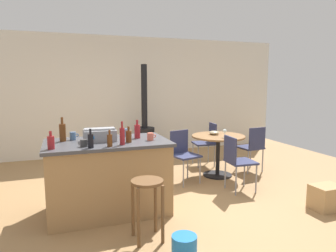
{
  "coord_description": "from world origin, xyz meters",
  "views": [
    {
      "loc": [
        -1.32,
        -4.0,
        1.66
      ],
      "look_at": [
        0.22,
        0.42,
        0.99
      ],
      "focal_mm": 32.55,
      "sensor_mm": 36.0,
      "label": 1
    }
  ],
  "objects_px": {
    "dining_table": "(218,145)",
    "plastic_bucket": "(184,246)",
    "folding_chair_right": "(237,159)",
    "wine_glass": "(225,131)",
    "folding_chair_far": "(207,141)",
    "wooden_stool": "(147,196)",
    "bottle_3": "(137,131)",
    "toolbox": "(100,135)",
    "kitchen_island": "(108,177)",
    "bottle_5": "(51,142)",
    "bottle_0": "(129,136)",
    "cup_3": "(84,143)",
    "folding_chair_left": "(183,152)",
    "cup_0": "(150,137)",
    "bottle_2": "(122,136)",
    "cup_1": "(73,136)",
    "folding_chair_near": "(252,145)",
    "bottle_4": "(110,140)",
    "serving_bowl": "(214,133)",
    "wood_stove": "(145,135)",
    "cardboard_box": "(327,197)",
    "bottle_1": "(63,132)",
    "bottle_6": "(91,140)"
  },
  "relations": [
    {
      "from": "bottle_3",
      "to": "wine_glass",
      "type": "xyz_separation_m",
      "value": [
        1.66,
        0.61,
        -0.18
      ]
    },
    {
      "from": "bottle_4",
      "to": "cup_1",
      "type": "height_order",
      "value": "bottle_4"
    },
    {
      "from": "wood_stove",
      "to": "cardboard_box",
      "type": "relative_size",
      "value": 5.15
    },
    {
      "from": "bottle_3",
      "to": "cardboard_box",
      "type": "height_order",
      "value": "bottle_3"
    },
    {
      "from": "bottle_4",
      "to": "wine_glass",
      "type": "height_order",
      "value": "bottle_4"
    },
    {
      "from": "bottle_3",
      "to": "plastic_bucket",
      "type": "height_order",
      "value": "bottle_3"
    },
    {
      "from": "bottle_5",
      "to": "cup_1",
      "type": "xyz_separation_m",
      "value": [
        0.25,
        0.5,
        -0.03
      ]
    },
    {
      "from": "bottle_5",
      "to": "cardboard_box",
      "type": "bearing_deg",
      "value": -10.17
    },
    {
      "from": "bottle_0",
      "to": "cup_1",
      "type": "distance_m",
      "value": 0.75
    },
    {
      "from": "bottle_1",
      "to": "cardboard_box",
      "type": "height_order",
      "value": "bottle_1"
    },
    {
      "from": "bottle_3",
      "to": "cup_1",
      "type": "relative_size",
      "value": 2.17
    },
    {
      "from": "folding_chair_near",
      "to": "plastic_bucket",
      "type": "distance_m",
      "value": 3.17
    },
    {
      "from": "dining_table",
      "to": "serving_bowl",
      "type": "relative_size",
      "value": 5.19
    },
    {
      "from": "wooden_stool",
      "to": "bottle_2",
      "type": "bearing_deg",
      "value": 104.13
    },
    {
      "from": "bottle_3",
      "to": "cup_3",
      "type": "distance_m",
      "value": 0.78
    },
    {
      "from": "dining_table",
      "to": "folding_chair_near",
      "type": "bearing_deg",
      "value": -0.1
    },
    {
      "from": "dining_table",
      "to": "bottle_3",
      "type": "height_order",
      "value": "bottle_3"
    },
    {
      "from": "folding_chair_far",
      "to": "wine_glass",
      "type": "xyz_separation_m",
      "value": [
        -0.14,
        -0.93,
        0.34
      ]
    },
    {
      "from": "folding_chair_far",
      "to": "bottle_1",
      "type": "bearing_deg",
      "value": -152.28
    },
    {
      "from": "folding_chair_right",
      "to": "wine_glass",
      "type": "distance_m",
      "value": 0.68
    },
    {
      "from": "kitchen_island",
      "to": "bottle_5",
      "type": "bearing_deg",
      "value": -157.9
    },
    {
      "from": "cup_0",
      "to": "wine_glass",
      "type": "distance_m",
      "value": 1.75
    },
    {
      "from": "dining_table",
      "to": "plastic_bucket",
      "type": "height_order",
      "value": "dining_table"
    },
    {
      "from": "bottle_1",
      "to": "bottle_6",
      "type": "distance_m",
      "value": 0.59
    },
    {
      "from": "dining_table",
      "to": "toolbox",
      "type": "bearing_deg",
      "value": -158.06
    },
    {
      "from": "dining_table",
      "to": "plastic_bucket",
      "type": "relative_size",
      "value": 3.79
    },
    {
      "from": "toolbox",
      "to": "bottle_6",
      "type": "distance_m",
      "value": 0.4
    },
    {
      "from": "folding_chair_near",
      "to": "folding_chair_left",
      "type": "bearing_deg",
      "value": -175.78
    },
    {
      "from": "toolbox",
      "to": "wine_glass",
      "type": "distance_m",
      "value": 2.26
    },
    {
      "from": "serving_bowl",
      "to": "cup_0",
      "type": "bearing_deg",
      "value": -143.35
    },
    {
      "from": "bottle_0",
      "to": "bottle_2",
      "type": "relative_size",
      "value": 0.71
    },
    {
      "from": "bottle_5",
      "to": "serving_bowl",
      "type": "distance_m",
      "value": 2.98
    },
    {
      "from": "folding_chair_near",
      "to": "bottle_0",
      "type": "xyz_separation_m",
      "value": [
        -2.55,
        -1.06,
        0.5
      ]
    },
    {
      "from": "cup_0",
      "to": "wine_glass",
      "type": "height_order",
      "value": "cup_0"
    },
    {
      "from": "cup_1",
      "to": "serving_bowl",
      "type": "xyz_separation_m",
      "value": [
        2.44,
        0.77,
        -0.21
      ]
    },
    {
      "from": "wooden_stool",
      "to": "dining_table",
      "type": "xyz_separation_m",
      "value": [
        1.79,
        1.75,
        0.08
      ]
    },
    {
      "from": "folding_chair_far",
      "to": "bottle_0",
      "type": "bearing_deg",
      "value": -137.91
    },
    {
      "from": "folding_chair_right",
      "to": "bottle_0",
      "type": "bearing_deg",
      "value": -171.0
    },
    {
      "from": "wooden_stool",
      "to": "cup_1",
      "type": "height_order",
      "value": "cup_1"
    },
    {
      "from": "folding_chair_far",
      "to": "folding_chair_right",
      "type": "height_order",
      "value": "folding_chair_right"
    },
    {
      "from": "dining_table",
      "to": "serving_bowl",
      "type": "xyz_separation_m",
      "value": [
        -0.03,
        0.1,
        0.21
      ]
    },
    {
      "from": "folding_chair_far",
      "to": "serving_bowl",
      "type": "xyz_separation_m",
      "value": [
        -0.17,
        -0.62,
        0.27
      ]
    },
    {
      "from": "folding_chair_far",
      "to": "dining_table",
      "type": "bearing_deg",
      "value": -101.22
    },
    {
      "from": "bottle_2",
      "to": "cup_1",
      "type": "relative_size",
      "value": 2.48
    },
    {
      "from": "folding_chair_right",
      "to": "cup_1",
      "type": "relative_size",
      "value": 7.62
    },
    {
      "from": "folding_chair_left",
      "to": "serving_bowl",
      "type": "relative_size",
      "value": 4.79
    },
    {
      "from": "toolbox",
      "to": "folding_chair_far",
      "type": "bearing_deg",
      "value": 34.57
    },
    {
      "from": "cup_3",
      "to": "folding_chair_left",
      "type": "bearing_deg",
      "value": 31.99
    },
    {
      "from": "folding_chair_right",
      "to": "bottle_0",
      "type": "xyz_separation_m",
      "value": [
        -1.72,
        -0.27,
        0.5
      ]
    },
    {
      "from": "folding_chair_far",
      "to": "cup_3",
      "type": "xyz_separation_m",
      "value": [
        -2.51,
        -1.86,
        0.47
      ]
    }
  ]
}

